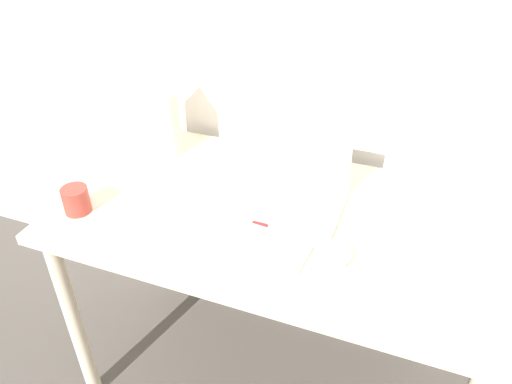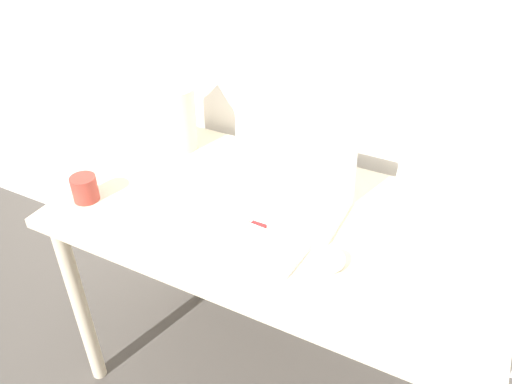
{
  "view_description": "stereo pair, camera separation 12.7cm",
  "coord_description": "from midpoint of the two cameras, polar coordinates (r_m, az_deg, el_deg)",
  "views": [
    {
      "loc": [
        0.35,
        -0.75,
        1.66
      ],
      "look_at": [
        -0.05,
        0.3,
        0.86
      ],
      "focal_mm": 35.0,
      "sensor_mm": 36.0,
      "label": 1
    },
    {
      "loc": [
        0.47,
        -0.7,
        1.66
      ],
      "look_at": [
        -0.05,
        0.3,
        0.86
      ],
      "focal_mm": 35.0,
      "sensor_mm": 36.0,
      "label": 2
    }
  ],
  "objects": [
    {
      "name": "mouse",
      "position": [
        1.3,
        11.48,
        -7.8
      ],
      "size": [
        0.07,
        0.09,
        0.04
      ],
      "color": "white",
      "rests_on": "desk"
    },
    {
      "name": "desk",
      "position": [
        1.52,
        4.97,
        -5.57
      ],
      "size": [
        1.29,
        0.71,
        0.76
      ],
      "color": "beige",
      "rests_on": "ground_plane"
    },
    {
      "name": "keyboard",
      "position": [
        1.37,
        -0.84,
        -4.72
      ],
      "size": [
        0.46,
        0.16,
        0.02
      ],
      "color": "white",
      "rests_on": "desk"
    },
    {
      "name": "laptop",
      "position": [
        1.48,
        6.24,
        0.45
      ],
      "size": [
        0.35,
        0.22,
        0.24
      ],
      "color": "white",
      "rests_on": "desk"
    },
    {
      "name": "mp3_player",
      "position": [
        1.4,
        2.73,
        -4.08
      ],
      "size": [
        0.04,
        0.06,
        0.01
      ],
      "color": "red",
      "rests_on": "desk"
    },
    {
      "name": "wall_back",
      "position": [
        1.6,
        12.36,
        19.8
      ],
      "size": [
        6.0,
        0.05,
        2.5
      ],
      "color": "white",
      "rests_on": "ground_plane"
    },
    {
      "name": "mug",
      "position": [
        1.56,
        -16.82,
        0.32
      ],
      "size": [
        0.08,
        0.08,
        0.08
      ],
      "color": "#9E382D",
      "rests_on": "desk"
    },
    {
      "name": "vase",
      "position": [
        1.72,
        -7.1,
        9.64
      ],
      "size": [
        0.13,
        0.13,
        0.32
      ],
      "color": "beige",
      "rests_on": "desk"
    }
  ]
}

